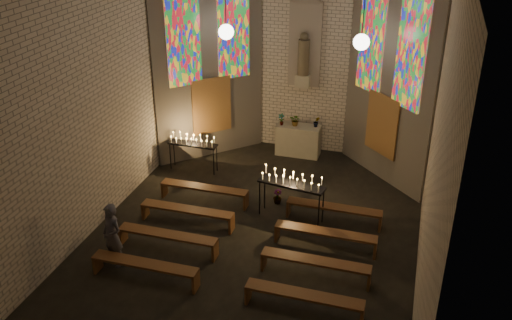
{
  "coord_description": "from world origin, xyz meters",
  "views": [
    {
      "loc": [
        3.52,
        -10.96,
        8.15
      ],
      "look_at": [
        -0.11,
        1.07,
        1.87
      ],
      "focal_mm": 40.0,
      "sensor_mm": 36.0,
      "label": 1
    }
  ],
  "objects_px": {
    "altar": "(298,140)",
    "aisle_flower_pot": "(277,197)",
    "votive_stand_left": "(193,142)",
    "visitor": "(112,236)",
    "votive_stand_right": "(292,181)"
  },
  "relations": [
    {
      "from": "visitor",
      "to": "aisle_flower_pot",
      "type": "bearing_deg",
      "value": 76.55
    },
    {
      "from": "altar",
      "to": "aisle_flower_pot",
      "type": "distance_m",
      "value": 3.22
    },
    {
      "from": "votive_stand_right",
      "to": "votive_stand_left",
      "type": "bearing_deg",
      "value": 160.72
    },
    {
      "from": "altar",
      "to": "votive_stand_right",
      "type": "distance_m",
      "value": 3.96
    },
    {
      "from": "altar",
      "to": "votive_stand_left",
      "type": "bearing_deg",
      "value": -144.65
    },
    {
      "from": "votive_stand_right",
      "to": "visitor",
      "type": "distance_m",
      "value": 4.66
    },
    {
      "from": "votive_stand_right",
      "to": "visitor",
      "type": "relative_size",
      "value": 1.15
    },
    {
      "from": "altar",
      "to": "votive_stand_right",
      "type": "xyz_separation_m",
      "value": [
        0.69,
        -3.85,
        0.61
      ]
    },
    {
      "from": "altar",
      "to": "votive_stand_right",
      "type": "height_order",
      "value": "votive_stand_right"
    },
    {
      "from": "visitor",
      "to": "votive_stand_left",
      "type": "bearing_deg",
      "value": 115.09
    },
    {
      "from": "altar",
      "to": "visitor",
      "type": "xyz_separation_m",
      "value": [
        -2.76,
        -6.96,
        0.29
      ]
    },
    {
      "from": "aisle_flower_pot",
      "to": "votive_stand_right",
      "type": "relative_size",
      "value": 0.23
    },
    {
      "from": "altar",
      "to": "votive_stand_right",
      "type": "relative_size",
      "value": 0.77
    },
    {
      "from": "votive_stand_left",
      "to": "visitor",
      "type": "relative_size",
      "value": 0.96
    },
    {
      "from": "altar",
      "to": "aisle_flower_pot",
      "type": "xyz_separation_m",
      "value": [
        0.16,
        -3.2,
        -0.29
      ]
    }
  ]
}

